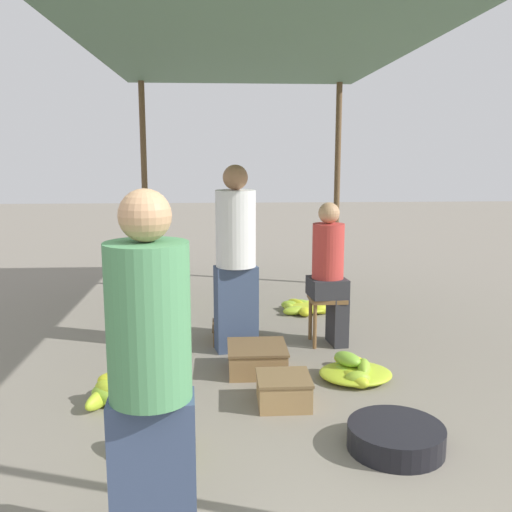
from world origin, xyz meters
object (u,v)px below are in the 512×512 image
at_px(banana_pile_right_0, 354,371).
at_px(banana_pile_left_1, 115,390).
at_px(basin_black, 396,437).
at_px(crate_mid, 235,332).
at_px(vendor_foreground, 150,377).
at_px(crate_far, 257,359).
at_px(vendor_seated, 330,271).
at_px(banana_pile_left_0, 153,443).
at_px(crate_near, 284,390).
at_px(stool, 327,306).
at_px(banana_pile_right_1, 305,307).
at_px(shopper_walking_mid, 236,256).
at_px(banana_pile_left_2, 159,295).

bearing_deg(banana_pile_right_0, banana_pile_left_1, -170.02).
bearing_deg(banana_pile_left_1, basin_black, -23.35).
xyz_separation_m(banana_pile_left_1, crate_mid, (0.92, 1.37, -0.01)).
bearing_deg(vendor_foreground, crate_far, 75.04).
distance_m(vendor_seated, banana_pile_right_0, 1.11).
bearing_deg(basin_black, banana_pile_left_0, 179.35).
bearing_deg(banana_pile_left_0, banana_pile_left_1, 115.32).
bearing_deg(banana_pile_left_1, crate_far, 26.35).
bearing_deg(crate_near, stool, 67.18).
relative_size(vendor_foreground, banana_pile_right_1, 2.41).
xyz_separation_m(vendor_foreground, shopper_walking_mid, (0.44, 2.79, 0.02)).
bearing_deg(crate_near, banana_pile_left_1, 174.53).
xyz_separation_m(stool, shopper_walking_mid, (-0.87, -0.12, 0.52)).
distance_m(crate_near, crate_mid, 1.52).
xyz_separation_m(banana_pile_left_1, banana_pile_right_0, (1.87, 0.33, -0.03)).
relative_size(banana_pile_left_2, banana_pile_right_0, 0.74).
relative_size(stool, banana_pile_left_1, 0.89).
xyz_separation_m(basin_black, crate_mid, (-0.94, 2.18, 0.01)).
distance_m(vendor_foreground, vendor_seated, 3.21).
bearing_deg(banana_pile_left_0, vendor_foreground, -82.73).
distance_m(banana_pile_right_1, crate_far, 1.95).
height_order(banana_pile_left_2, banana_pile_right_0, banana_pile_left_2).
relative_size(banana_pile_right_0, banana_pile_right_1, 1.03).
height_order(banana_pile_left_1, banana_pile_right_0, banana_pile_left_1).
bearing_deg(crate_near, vendor_foreground, -115.55).
distance_m(banana_pile_left_0, crate_far, 1.51).
height_order(banana_pile_right_0, shopper_walking_mid, shopper_walking_mid).
relative_size(stool, banana_pile_right_1, 0.68).
bearing_deg(banana_pile_right_1, banana_pile_left_1, -126.69).
height_order(banana_pile_left_1, shopper_walking_mid, shopper_walking_mid).
bearing_deg(vendor_seated, banana_pile_right_0, -87.45).
height_order(stool, banana_pile_left_0, stool).
xyz_separation_m(basin_black, banana_pile_right_0, (0.00, 1.13, -0.01)).
bearing_deg(shopper_walking_mid, crate_far, -74.46).
relative_size(crate_near, crate_mid, 0.88).
xyz_separation_m(vendor_foreground, banana_pile_left_0, (-0.12, 0.91, -0.79)).
height_order(vendor_seated, banana_pile_right_0, vendor_seated).
bearing_deg(stool, crate_far, -136.60).
distance_m(vendor_seated, crate_mid, 1.12).
xyz_separation_m(basin_black, banana_pile_right_1, (-0.10, 3.17, -0.03)).
height_order(stool, banana_pile_left_1, stool).
height_order(basin_black, banana_pile_left_2, banana_pile_left_2).
bearing_deg(vendor_seated, vendor_foreground, -114.68).
xyz_separation_m(stool, banana_pile_left_1, (-1.81, -1.22, -0.28)).
height_order(stool, shopper_walking_mid, shopper_walking_mid).
height_order(banana_pile_right_1, shopper_walking_mid, shopper_walking_mid).
height_order(banana_pile_left_2, banana_pile_right_1, banana_pile_left_2).
bearing_deg(banana_pile_left_0, shopper_walking_mid, 73.50).
height_order(stool, banana_pile_left_2, stool).
height_order(banana_pile_left_1, banana_pile_right_1, banana_pile_left_1).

